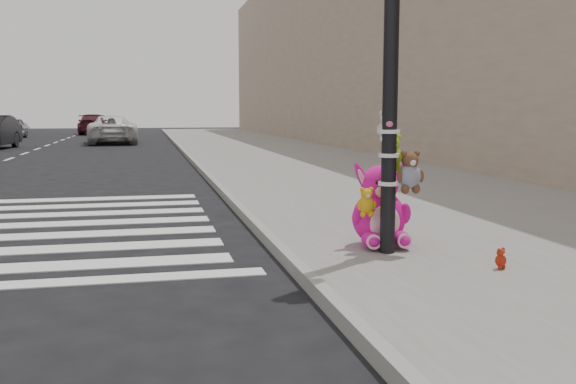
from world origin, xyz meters
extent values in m
plane|color=black|center=(0.00, 0.00, 0.00)|extent=(120.00, 120.00, 0.00)
cube|color=slate|center=(5.00, 10.00, 0.07)|extent=(7.00, 80.00, 0.14)
cube|color=gray|center=(1.55, 10.00, 0.07)|extent=(0.12, 80.00, 0.15)
cube|color=tan|center=(10.50, 20.00, 5.00)|extent=(5.00, 60.00, 10.00)
cylinder|color=black|center=(2.60, 1.80, 2.14)|extent=(0.16, 0.16, 4.00)
cylinder|color=white|center=(2.60, 1.80, 0.89)|extent=(0.22, 0.22, 0.04)
cylinder|color=white|center=(2.60, 1.80, 1.19)|extent=(0.22, 0.22, 0.04)
cylinder|color=white|center=(2.60, 1.80, 1.44)|extent=(0.22, 0.22, 0.04)
ellipsoid|color=#E71398|center=(2.46, 1.94, 0.23)|extent=(0.22, 0.34, 0.18)
ellipsoid|color=#E71398|center=(2.81, 1.92, 0.23)|extent=(0.22, 0.34, 0.18)
ellipsoid|color=#E71398|center=(2.65, 2.20, 0.45)|extent=(0.65, 0.56, 0.62)
ellipsoid|color=#F9BFD1|center=(2.64, 1.99, 0.43)|extent=(0.35, 0.14, 0.41)
sphere|color=#E71398|center=(2.65, 2.20, 0.83)|extent=(0.45, 0.45, 0.42)
ellipsoid|color=#E71398|center=(2.46, 2.23, 0.89)|extent=(0.30, 0.10, 0.42)
ellipsoid|color=#E71398|center=(2.85, 2.21, 0.89)|extent=(0.30, 0.10, 0.42)
imported|color=silver|center=(-1.56, 29.23, 0.71)|extent=(2.69, 5.24, 1.41)
imported|color=#511724|center=(-3.50, 43.11, 0.71)|extent=(2.22, 4.97, 1.42)
imported|color=silver|center=(-7.85, 36.85, 0.64)|extent=(1.84, 3.90, 1.29)
camera|label=1|loc=(0.08, -4.58, 1.66)|focal=40.00mm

